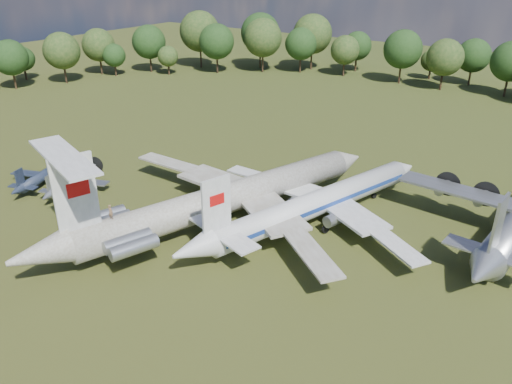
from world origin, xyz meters
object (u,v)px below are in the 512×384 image
Objects in this scene: small_prop_northwest at (72,183)px; person_on_il62 at (111,212)px; small_prop_west at (44,178)px; tu104_jet at (317,207)px; il62_airliner at (226,204)px.

person_on_il62 is (19.55, -9.03, 4.97)m from small_prop_northwest.
small_prop_west is at bearing -19.53° from person_on_il62.
tu104_jet is 35.37m from small_prop_northwest.
il62_airliner is at bearing -8.32° from small_prop_west.
small_prop_west is 8.84× the size of person_on_il62.
tu104_jet reaches higher than small_prop_northwest.
il62_airliner is 24.71m from small_prop_northwest.
il62_airliner is at bearing -8.84° from small_prop_northwest.
il62_airliner is 1.22× the size of tu104_jet.
person_on_il62 reaches higher than small_prop_northwest.
il62_airliner is 14.93m from person_on_il62.
tu104_jet is 3.01× the size of small_prop_northwest.
tu104_jet is (9.39, 6.30, -0.43)m from il62_airliner.
small_prop_west is at bearing -149.59° from il62_airliner.
il62_airliner is 3.68× the size of small_prop_northwest.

